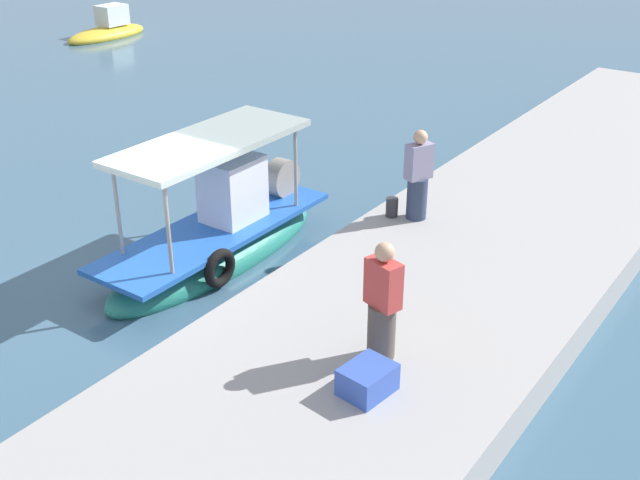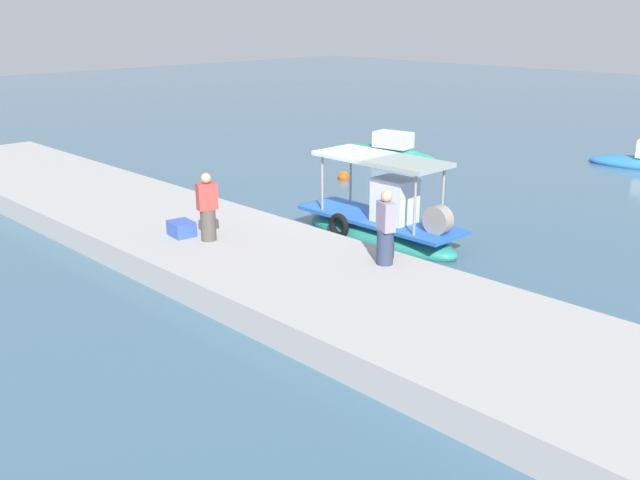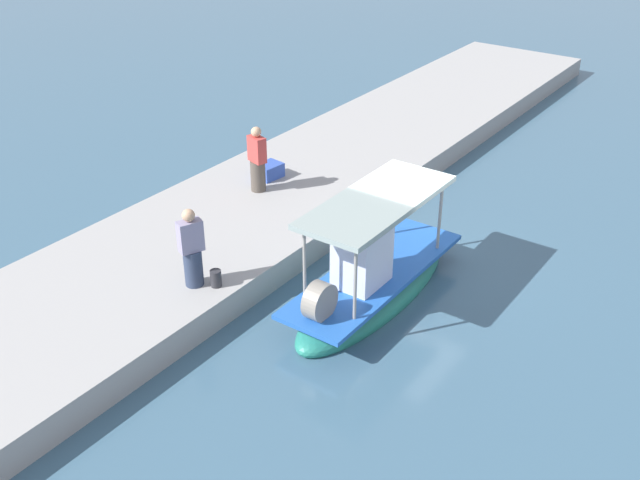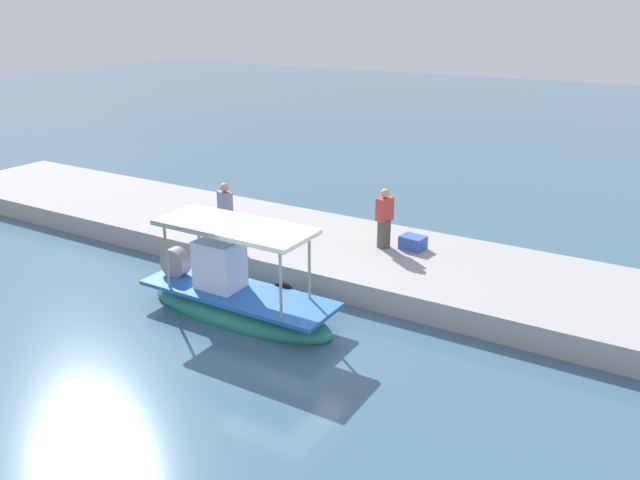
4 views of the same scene
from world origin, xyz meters
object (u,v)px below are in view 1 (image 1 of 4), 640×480
(mooring_bollard, at_px, (392,207))
(cargo_crate, at_px, (367,380))
(moored_boat_near, at_px, (108,31))
(main_fishing_boat, at_px, (220,236))
(fisherman_by_crate, at_px, (382,307))
(fisherman_near_bollard, at_px, (418,179))

(mooring_bollard, xyz_separation_m, cargo_crate, (-5.00, -2.60, 0.01))
(cargo_crate, bearing_deg, moored_boat_near, 56.31)
(main_fishing_boat, bearing_deg, fisherman_by_crate, -111.32)
(fisherman_near_bollard, bearing_deg, fisherman_by_crate, -156.80)
(moored_boat_near, bearing_deg, fisherman_by_crate, -122.57)
(fisherman_by_crate, bearing_deg, mooring_bollard, 28.87)
(mooring_bollard, bearing_deg, fisherman_by_crate, -151.13)
(fisherman_by_crate, distance_m, mooring_bollard, 4.82)
(fisherman_near_bollard, xyz_separation_m, fisherman_by_crate, (-4.40, -1.89, 0.00))
(main_fishing_boat, relative_size, mooring_bollard, 14.41)
(fisherman_near_bollard, relative_size, fisherman_by_crate, 1.00)
(fisherman_by_crate, xyz_separation_m, mooring_bollard, (4.19, 2.31, -0.62))
(mooring_bollard, bearing_deg, moored_boat_near, 63.30)
(fisherman_by_crate, bearing_deg, fisherman_near_bollard, 23.20)
(main_fishing_boat, height_order, moored_boat_near, main_fishing_boat)
(main_fishing_boat, distance_m, fisherman_by_crate, 5.19)
(fisherman_near_bollard, height_order, cargo_crate, fisherman_near_bollard)
(fisherman_by_crate, relative_size, moored_boat_near, 0.46)
(cargo_crate, bearing_deg, main_fishing_boat, 62.10)
(main_fishing_boat, bearing_deg, mooring_bollard, -46.18)
(main_fishing_boat, relative_size, fisherman_near_bollard, 3.05)
(fisherman_by_crate, relative_size, mooring_bollard, 4.74)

